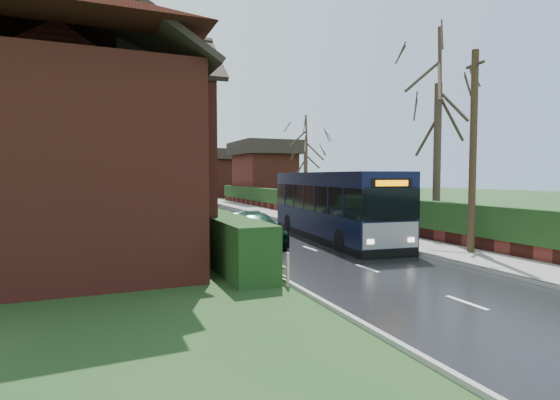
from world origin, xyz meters
name	(u,v)px	position (x,y,z in m)	size (l,w,h in m)	color
ground	(335,258)	(0.00, 0.00, 0.00)	(140.00, 140.00, 0.00)	#29461E
road	(247,227)	(0.00, 10.00, 0.01)	(6.00, 100.00, 0.02)	black
pavement	(314,223)	(4.25, 10.00, 0.07)	(2.50, 100.00, 0.14)	slate
kerb_right	(296,224)	(3.05, 10.00, 0.07)	(0.12, 100.00, 0.14)	gray
kerb_left	(193,229)	(-3.05, 10.00, 0.05)	(0.12, 100.00, 0.10)	gray
front_hedge	(197,225)	(-3.90, 5.00, 0.80)	(1.20, 16.00, 1.60)	black
picket_fence	(214,233)	(-3.15, 5.00, 0.45)	(0.10, 16.00, 0.90)	tan
right_wall_hedge	(337,206)	(5.80, 10.00, 1.02)	(0.60, 50.00, 1.80)	maroon
brick_house	(68,137)	(-8.73, 4.78, 4.38)	(9.30, 14.60, 10.30)	maroon
bus	(333,206)	(2.20, 4.07, 1.52)	(3.29, 10.29, 3.07)	black
car_silver	(233,222)	(-1.50, 7.65, 0.61)	(1.44, 3.57, 1.22)	#A7A8AC
car_green	(255,229)	(-1.60, 4.00, 0.66)	(1.84, 4.53, 1.31)	black
car_distant	(171,193)	(1.05, 45.56, 0.58)	(1.24, 3.54, 1.17)	black
bus_stop_sign	(346,195)	(3.83, 5.59, 1.92)	(0.22, 0.43, 2.91)	slate
telegraph_pole	(473,153)	(4.80, -1.50, 3.75)	(0.26, 0.95, 7.40)	#2F2215
tree_right_near	(439,73)	(6.45, 2.13, 7.52)	(4.67, 4.67, 10.07)	#32271D
tree_right_far	(306,137)	(6.00, 14.78, 5.70)	(3.95, 3.95, 7.63)	#382921
tree_house_side	(24,92)	(-11.38, 14.34, 7.51)	(4.42, 4.42, 10.05)	#382921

